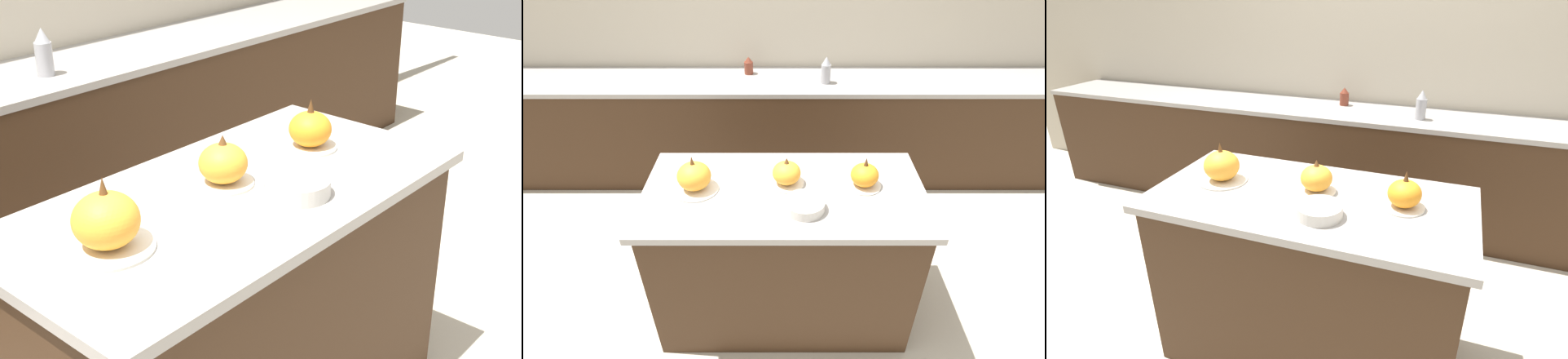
{
  "view_description": "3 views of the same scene",
  "coord_description": "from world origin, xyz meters",
  "views": [
    {
      "loc": [
        -1.38,
        -1.29,
        1.8
      ],
      "look_at": [
        0.07,
        -0.04,
        0.93
      ],
      "focal_mm": 50.0,
      "sensor_mm": 36.0,
      "label": 1
    },
    {
      "loc": [
        0.0,
        -1.65,
        2.14
      ],
      "look_at": [
        0.01,
        -0.05,
        1.0
      ],
      "focal_mm": 28.0,
      "sensor_mm": 36.0,
      "label": 2
    },
    {
      "loc": [
        0.55,
        -1.52,
        1.73
      ],
      "look_at": [
        -0.0,
        -0.02,
        1.0
      ],
      "focal_mm": 28.0,
      "sensor_mm": 36.0,
      "label": 3
    }
  ],
  "objects": [
    {
      "name": "bottle_tall",
      "position": [
        0.33,
        1.42,
        1.0
      ],
      "size": [
        0.08,
        0.08,
        0.21
      ],
      "color": "#99999E",
      "rests_on": "back_counter"
    },
    {
      "name": "mixing_bowl",
      "position": [
        0.1,
        -0.15,
        0.93
      ],
      "size": [
        0.19,
        0.19,
        0.05
      ],
      "color": "beige",
      "rests_on": "kitchen_island"
    },
    {
      "name": "ground_plane",
      "position": [
        0.0,
        0.0,
        0.0
      ],
      "size": [
        12.0,
        12.0,
        0.0
      ],
      "primitive_type": "plane",
      "color": "#BCB29E"
    },
    {
      "name": "bottle_short",
      "position": [
        -0.29,
        1.62,
        0.97
      ],
      "size": [
        0.07,
        0.07,
        0.14
      ],
      "color": "maroon",
      "rests_on": "back_counter"
    },
    {
      "name": "wall_back",
      "position": [
        0.0,
        1.82,
        1.25
      ],
      "size": [
        8.0,
        0.06,
        2.5
      ],
      "color": "#B2A893",
      "rests_on": "ground_plane"
    },
    {
      "name": "kitchen_island",
      "position": [
        0.0,
        0.0,
        0.45
      ],
      "size": [
        1.43,
        0.72,
        0.91
      ],
      "color": "#382314",
      "rests_on": "ground_plane"
    },
    {
      "name": "pumpkin_cake_left",
      "position": [
        -0.45,
        0.01,
        0.98
      ],
      "size": [
        0.24,
        0.24,
        0.19
      ],
      "color": "silver",
      "rests_on": "kitchen_island"
    },
    {
      "name": "pumpkin_cake_center",
      "position": [
        0.01,
        0.06,
        0.97
      ],
      "size": [
        0.18,
        0.18,
        0.16
      ],
      "color": "silver",
      "rests_on": "kitchen_island"
    },
    {
      "name": "back_counter",
      "position": [
        0.0,
        1.49,
        0.45
      ],
      "size": [
        6.0,
        0.6,
        0.9
      ],
      "color": "#382314",
      "rests_on": "ground_plane"
    },
    {
      "name": "pumpkin_cake_right",
      "position": [
        0.41,
        0.04,
        0.97
      ],
      "size": [
        0.18,
        0.18,
        0.17
      ],
      "color": "silver",
      "rests_on": "kitchen_island"
    }
  ]
}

